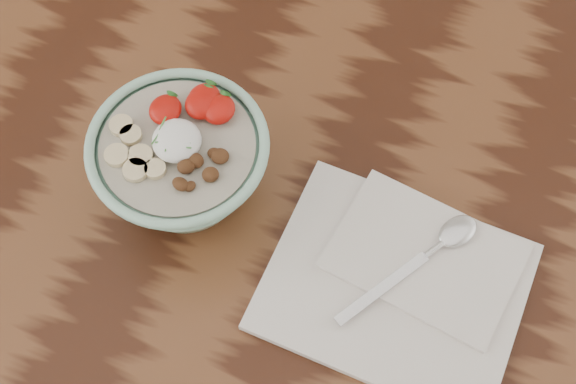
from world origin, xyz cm
name	(u,v)px	position (x,y,z in cm)	size (l,w,h in cm)	color
table	(191,184)	(0.00, 0.00, 65.70)	(160.00, 90.00, 75.00)	#34180D
breakfast_bowl	(182,163)	(3.03, -5.06, 81.90)	(20.19, 20.19, 13.41)	#98CCB3
napkin	(401,280)	(30.40, -7.24, 75.73)	(29.25, 24.91, 1.74)	white
spoon	(439,245)	(33.20, -2.24, 77.18)	(12.72, 18.47, 1.06)	silver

